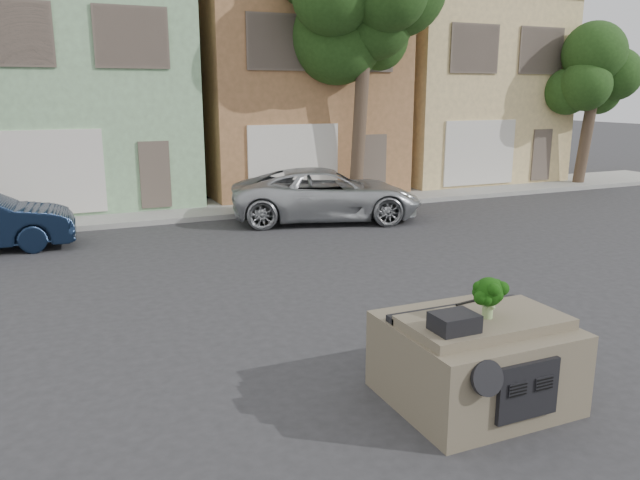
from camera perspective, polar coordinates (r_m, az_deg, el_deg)
ground_plane at (r=10.43m, az=3.64°, el=-7.29°), size 120.00×120.00×0.00m
sidewalk at (r=20.00m, az=-10.30°, el=2.80°), size 40.00×3.00×0.15m
townhouse_mint at (r=23.17m, az=-21.78°, el=12.71°), size 7.20×8.20×7.55m
townhouse_tan at (r=24.67m, az=-3.64°, el=13.60°), size 7.20×8.20×7.55m
townhouse_beige at (r=28.15m, az=11.25°, el=13.35°), size 7.20×8.20×7.55m
silver_pickup at (r=18.35m, az=0.60°, el=1.83°), size 5.99×4.00×1.53m
tree_near at (r=20.77m, az=3.67°, el=14.95°), size 4.40×4.00×8.50m
tree_far at (r=26.87m, az=23.31°, el=10.89°), size 3.20×3.00×6.00m
car_dashboard at (r=7.88m, az=13.92°, el=-10.35°), size 2.00×1.80×1.12m
instrument_hump at (r=7.05m, az=12.18°, el=-7.36°), size 0.48×0.38×0.20m
wiper_arm at (r=8.12m, az=14.09°, el=-5.33°), size 0.69×0.15×0.02m
broccoli at (r=7.48m, az=15.14°, el=-5.09°), size 0.55×0.55×0.50m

